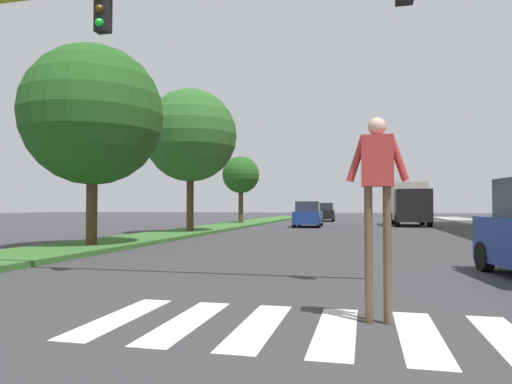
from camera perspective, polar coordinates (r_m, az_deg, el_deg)
The scene contains 11 objects.
ground_plane at distance 28.07m, azimuth 12.58°, elevation -4.58°, with size 140.00×140.00×0.00m, color #38383A.
crosswalk at distance 5.54m, azimuth 9.82°, elevation -16.43°, with size 5.85×2.20×0.01m.
median_strip at distance 27.55m, azimuth -5.72°, elevation -4.51°, with size 2.89×64.00×0.15m, color #386B2D.
tree_mid at distance 16.55m, azimuth -19.46°, elevation 8.88°, with size 4.67×4.67×6.63m.
tree_far at distance 23.77m, azimuth -8.08°, elevation 6.88°, with size 4.68×4.68×7.17m.
tree_distant at distance 35.22m, azimuth -1.88°, elevation 2.09°, with size 2.81×2.81×5.06m.
traffic_light_gantry at distance 9.58m, azimuth -18.19°, elevation 16.53°, with size 10.01×0.30×6.00m.
pedestrian_performer at distance 5.80m, azimuth 14.72°, elevation 0.79°, with size 0.74×0.24×2.49m.
sedan_midblock at distance 31.47m, azimuth 6.44°, elevation -2.85°, with size 1.92×4.10×1.72m.
sedan_distant at distance 43.72m, azimuth 8.44°, elevation -2.53°, with size 2.05×4.66×1.71m.
truck_box_delivery at distance 35.14m, azimuth 18.43°, elevation -1.29°, with size 2.40×6.20×3.10m.
Camera 1 is at (0.33, 1.97, 1.41)m, focal length 32.48 mm.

